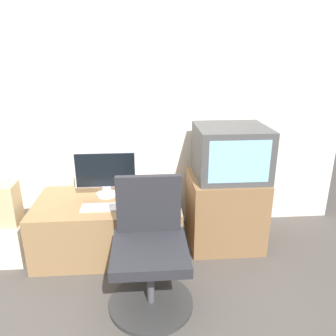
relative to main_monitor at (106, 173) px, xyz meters
name	(u,v)px	position (x,y,z in m)	size (l,w,h in m)	color
ground_plane	(111,318)	(0.09, -0.93, -0.69)	(12.00, 12.00, 0.00)	#4C4742
wall_back	(116,96)	(0.09, 0.39, 0.61)	(4.40, 0.05, 2.60)	silver
desk	(109,225)	(0.01, -0.11, -0.45)	(1.23, 0.71, 0.48)	#937047
side_stand	(224,210)	(1.06, -0.05, -0.37)	(0.64, 0.58, 0.65)	olive
main_monitor	(106,173)	(0.00, 0.00, 0.00)	(0.54, 0.18, 0.40)	silver
keyboard	(104,207)	(0.00, -0.26, -0.20)	(0.36, 0.14, 0.01)	white
mouse	(135,206)	(0.25, -0.28, -0.19)	(0.07, 0.04, 0.03)	#4C4C51
crt_tv	(231,152)	(1.08, -0.04, 0.18)	(0.60, 0.56, 0.45)	#474747
office_chair	(150,255)	(0.36, -0.78, -0.31)	(0.59, 0.59, 0.89)	#333333
cardboard_box_lower	(8,243)	(-0.82, -0.22, -0.51)	(0.29, 0.27, 0.35)	beige
cardboard_box_upper	(1,205)	(-0.82, -0.22, -0.16)	(0.27, 0.19, 0.35)	#D1B27F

